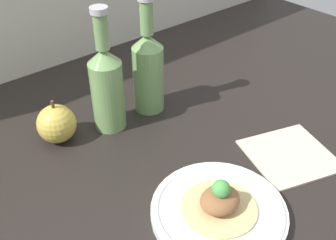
% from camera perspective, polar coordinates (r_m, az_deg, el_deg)
% --- Properties ---
extents(ground_plane, '(1.80, 1.10, 0.04)m').
position_cam_1_polar(ground_plane, '(0.85, 3.67, -5.05)').
color(ground_plane, black).
extents(plate, '(0.24, 0.24, 0.02)m').
position_cam_1_polar(plate, '(0.70, 7.37, -12.93)').
color(plate, white).
rests_on(plate, ground_plane).
extents(plated_food, '(0.13, 0.13, 0.06)m').
position_cam_1_polar(plated_food, '(0.68, 7.53, -11.54)').
color(plated_food, '#D6BC7F').
rests_on(plated_food, plate).
extents(cider_bottle_left, '(0.07, 0.07, 0.28)m').
position_cam_1_polar(cider_bottle_left, '(0.85, -8.87, 5.00)').
color(cider_bottle_left, '#729E5B').
rests_on(cider_bottle_left, ground_plane).
extents(cider_bottle_right, '(0.07, 0.07, 0.28)m').
position_cam_1_polar(cider_bottle_right, '(0.90, -2.90, 7.40)').
color(cider_bottle_right, '#729E5B').
rests_on(cider_bottle_right, ground_plane).
extents(apple, '(0.08, 0.08, 0.10)m').
position_cam_1_polar(apple, '(0.86, -15.86, -0.53)').
color(apple, gold).
rests_on(apple, ground_plane).
extents(napkin, '(0.21, 0.20, 0.01)m').
position_cam_1_polar(napkin, '(0.85, 17.26, -4.77)').
color(napkin, beige).
rests_on(napkin, ground_plane).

